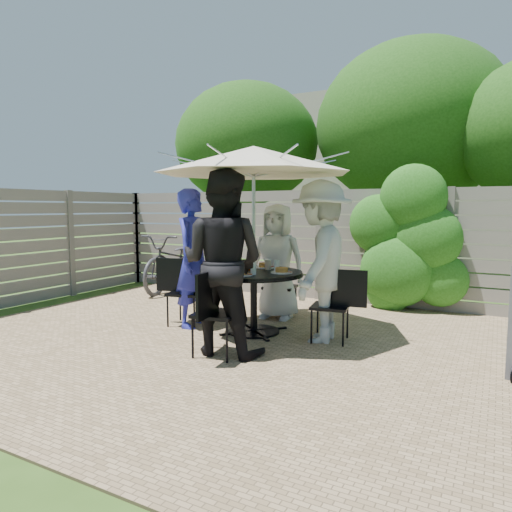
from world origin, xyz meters
The scene contains 21 objects.
backyard_envelope centered at (0.09, 10.29, 2.61)m, with size 60.00×60.00×5.00m.
patio_table centered at (0.02, 0.66, 0.54)m, with size 1.29×1.29×0.77m.
umbrella centered at (0.02, 0.66, 2.10)m, with size 2.55×2.55×2.27m.
chair_back centered at (-0.07, 1.62, 0.26)m, with size 0.47×0.65×0.87m.
person_back centered at (-0.05, 1.49, 0.80)m, with size 0.78×0.51×1.60m, color silver.
chair_left centered at (-0.94, 0.57, 0.27)m, with size 0.67×0.51×0.89m.
person_left centered at (-0.80, 0.59, 0.89)m, with size 0.65×0.43×1.79m, color #2528A3.
chair_front centered at (0.11, -0.30, 0.28)m, with size 0.49×0.69×0.92m.
person_front centered at (0.10, -0.16, 0.97)m, with size 0.94×0.73×1.94m, color black.
chair_right centered at (0.98, 0.76, 0.26)m, with size 0.64×0.47×0.85m.
person_right centered at (0.85, 0.74, 0.93)m, with size 1.20×0.69×1.86m, color #AFB1AC.
plate_back centered at (-0.01, 1.02, 0.80)m, with size 0.26×0.26×0.06m.
plate_left centered at (-0.34, 0.63, 0.80)m, with size 0.26×0.26×0.06m.
plate_front centered at (0.06, 0.31, 0.80)m, with size 0.26×0.26×0.06m.
plate_right centered at (0.38, 0.70, 0.80)m, with size 0.26×0.26×0.06m.
glass_left centered at (-0.23, 0.54, 0.84)m, with size 0.07×0.07×0.14m, color silver.
glass_front centered at (0.15, 0.42, 0.84)m, with size 0.07×0.07×0.14m, color silver.
glass_right centered at (0.27, 0.79, 0.84)m, with size 0.07×0.07×0.14m, color silver.
syrup_jug centered at (-0.04, 0.71, 0.85)m, with size 0.09×0.09×0.16m, color #59280C.
coffee_cup centered at (0.10, 0.89, 0.83)m, with size 0.08×0.08×0.12m, color #C6B293.
bicycle centered at (-2.70, 2.60, 0.53)m, with size 0.71×2.03×1.07m, color #333338.
Camera 1 is at (2.63, -4.16, 1.54)m, focal length 32.00 mm.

